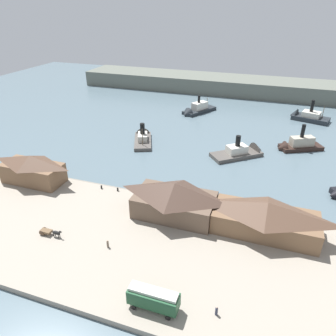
{
  "coord_description": "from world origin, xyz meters",
  "views": [
    {
      "loc": [
        19.08,
        -68.02,
        45.76
      ],
      "look_at": [
        -7.79,
        9.81,
        2.0
      ],
      "focal_mm": 33.97,
      "sensor_mm": 36.0,
      "label": 1
    }
  ],
  "objects_px": {
    "mooring_post_east": "(118,189)",
    "ferry_moored_west": "(296,145)",
    "ferry_shed_customs_shed": "(32,169)",
    "ferry_outer_harbor": "(244,152)",
    "ferry_departing_north": "(143,137)",
    "ferry_shed_central_terminal": "(266,217)",
    "pedestrian_standing_center": "(108,244)",
    "street_tram": "(153,298)",
    "ferry_approaching_east": "(196,110)",
    "ferry_shed_east_terminal": "(175,199)",
    "horse_cart": "(50,232)",
    "ferry_near_quay": "(306,117)",
    "mooring_post_center_west": "(101,187)",
    "pedestrian_walking_east": "(216,311)"
  },
  "relations": [
    {
      "from": "mooring_post_east",
      "to": "ferry_moored_west",
      "type": "relative_size",
      "value": 0.06
    },
    {
      "from": "ferry_shed_customs_shed",
      "to": "ferry_outer_harbor",
      "type": "relative_size",
      "value": 0.93
    },
    {
      "from": "mooring_post_east",
      "to": "ferry_departing_north",
      "type": "distance_m",
      "value": 37.13
    },
    {
      "from": "ferry_shed_central_terminal",
      "to": "pedestrian_standing_center",
      "type": "distance_m",
      "value": 33.46
    },
    {
      "from": "street_tram",
      "to": "ferry_moored_west",
      "type": "distance_m",
      "value": 79.72
    },
    {
      "from": "ferry_moored_west",
      "to": "mooring_post_east",
      "type": "bearing_deg",
      "value": -134.2
    },
    {
      "from": "ferry_shed_customs_shed",
      "to": "ferry_outer_harbor",
      "type": "distance_m",
      "value": 65.11
    },
    {
      "from": "mooring_post_east",
      "to": "ferry_approaching_east",
      "type": "relative_size",
      "value": 0.05
    },
    {
      "from": "ferry_shed_central_terminal",
      "to": "street_tram",
      "type": "xyz_separation_m",
      "value": [
        -15.47,
        -25.88,
        -1.41
      ]
    },
    {
      "from": "ferry_departing_north",
      "to": "ferry_shed_east_terminal",
      "type": "bearing_deg",
      "value": -58.12
    },
    {
      "from": "street_tram",
      "to": "horse_cart",
      "type": "height_order",
      "value": "street_tram"
    },
    {
      "from": "ferry_near_quay",
      "to": "ferry_outer_harbor",
      "type": "bearing_deg",
      "value": -115.11
    },
    {
      "from": "mooring_post_center_west",
      "to": "ferry_outer_harbor",
      "type": "bearing_deg",
      "value": 47.48
    },
    {
      "from": "mooring_post_east",
      "to": "ferry_outer_harbor",
      "type": "height_order",
      "value": "ferry_outer_harbor"
    },
    {
      "from": "ferry_shed_east_terminal",
      "to": "pedestrian_walking_east",
      "type": "distance_m",
      "value": 27.89
    },
    {
      "from": "ferry_departing_north",
      "to": "ferry_moored_west",
      "type": "xyz_separation_m",
      "value": [
        52.98,
        9.8,
        0.39
      ]
    },
    {
      "from": "ferry_departing_north",
      "to": "pedestrian_standing_center",
      "type": "bearing_deg",
      "value": -73.89
    },
    {
      "from": "ferry_approaching_east",
      "to": "ferry_outer_harbor",
      "type": "relative_size",
      "value": 1.04
    },
    {
      "from": "ferry_shed_central_terminal",
      "to": "ferry_outer_harbor",
      "type": "height_order",
      "value": "ferry_shed_central_terminal"
    },
    {
      "from": "ferry_shed_east_terminal",
      "to": "ferry_moored_west",
      "type": "height_order",
      "value": "ferry_shed_east_terminal"
    },
    {
      "from": "pedestrian_standing_center",
      "to": "ferry_approaching_east",
      "type": "relative_size",
      "value": 0.09
    },
    {
      "from": "ferry_shed_customs_shed",
      "to": "ferry_departing_north",
      "type": "height_order",
      "value": "ferry_shed_customs_shed"
    },
    {
      "from": "pedestrian_standing_center",
      "to": "pedestrian_walking_east",
      "type": "height_order",
      "value": "pedestrian_walking_east"
    },
    {
      "from": "ferry_shed_east_terminal",
      "to": "ferry_shed_central_terminal",
      "type": "bearing_deg",
      "value": 0.86
    },
    {
      "from": "street_tram",
      "to": "pedestrian_walking_east",
      "type": "height_order",
      "value": "street_tram"
    },
    {
      "from": "ferry_near_quay",
      "to": "ferry_moored_west",
      "type": "bearing_deg",
      "value": -97.2
    },
    {
      "from": "ferry_shed_customs_shed",
      "to": "mooring_post_center_west",
      "type": "height_order",
      "value": "ferry_shed_customs_shed"
    },
    {
      "from": "ferry_near_quay",
      "to": "pedestrian_walking_east",
      "type": "bearing_deg",
      "value": -98.99
    },
    {
      "from": "mooring_post_east",
      "to": "street_tram",
      "type": "bearing_deg",
      "value": -54.08
    },
    {
      "from": "ferry_shed_east_terminal",
      "to": "pedestrian_standing_center",
      "type": "relative_size",
      "value": 10.57
    },
    {
      "from": "street_tram",
      "to": "mooring_post_center_west",
      "type": "height_order",
      "value": "street_tram"
    },
    {
      "from": "pedestrian_standing_center",
      "to": "ferry_outer_harbor",
      "type": "relative_size",
      "value": 0.1
    },
    {
      "from": "street_tram",
      "to": "ferry_moored_west",
      "type": "relative_size",
      "value": 0.52
    },
    {
      "from": "mooring_post_center_west",
      "to": "ferry_near_quay",
      "type": "relative_size",
      "value": 0.05
    },
    {
      "from": "ferry_near_quay",
      "to": "ferry_approaching_east",
      "type": "bearing_deg",
      "value": -171.99
    },
    {
      "from": "horse_cart",
      "to": "mooring_post_center_west",
      "type": "relative_size",
      "value": 5.99
    },
    {
      "from": "ferry_shed_customs_shed",
      "to": "street_tram",
      "type": "relative_size",
      "value": 2.02
    },
    {
      "from": "ferry_shed_central_terminal",
      "to": "ferry_approaching_east",
      "type": "distance_m",
      "value": 85.35
    },
    {
      "from": "street_tram",
      "to": "ferry_outer_harbor",
      "type": "xyz_separation_m",
      "value": [
        6.29,
        65.96,
        -2.44
      ]
    },
    {
      "from": "ferry_shed_central_terminal",
      "to": "ferry_moored_west",
      "type": "relative_size",
      "value": 1.38
    },
    {
      "from": "ferry_departing_north",
      "to": "street_tram",
      "type": "bearing_deg",
      "value": -65.56
    },
    {
      "from": "horse_cart",
      "to": "mooring_post_center_west",
      "type": "xyz_separation_m",
      "value": [
        0.66,
        20.38,
        -0.49
      ]
    },
    {
      "from": "ferry_shed_customs_shed",
      "to": "mooring_post_center_west",
      "type": "relative_size",
      "value": 18.76
    },
    {
      "from": "ferry_outer_harbor",
      "to": "street_tram",
      "type": "bearing_deg",
      "value": -95.45
    },
    {
      "from": "ferry_moored_west",
      "to": "ferry_shed_customs_shed",
      "type": "bearing_deg",
      "value": -144.44
    },
    {
      "from": "ferry_departing_north",
      "to": "mooring_post_center_west",
      "type": "bearing_deg",
      "value": -84.36
    },
    {
      "from": "ferry_shed_east_terminal",
      "to": "street_tram",
      "type": "distance_m",
      "value": 26.09
    },
    {
      "from": "ferry_shed_central_terminal",
      "to": "horse_cart",
      "type": "bearing_deg",
      "value": -159.23
    },
    {
      "from": "ferry_near_quay",
      "to": "ferry_outer_harbor",
      "type": "relative_size",
      "value": 0.94
    },
    {
      "from": "ferry_shed_customs_shed",
      "to": "ferry_shed_central_terminal",
      "type": "bearing_deg",
      "value": -1.32
    }
  ]
}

